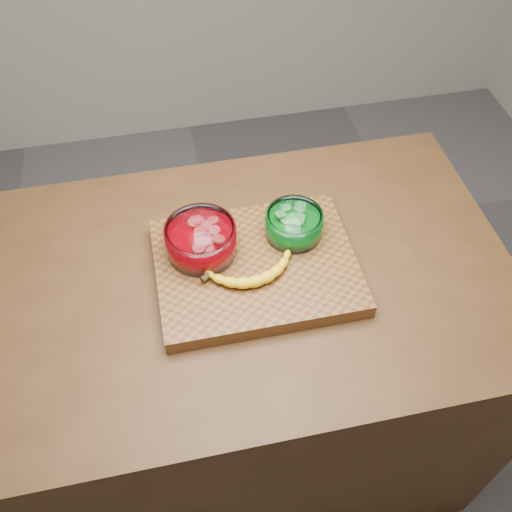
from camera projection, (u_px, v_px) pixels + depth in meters
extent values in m
plane|color=#535358|center=(256.00, 430.00, 2.01)|extent=(3.50, 3.50, 0.00)
cube|color=#492C16|center=(256.00, 368.00, 1.66)|extent=(1.20, 0.80, 0.90)
cube|color=brown|center=(256.00, 267.00, 1.30)|extent=(0.45, 0.35, 0.04)
cylinder|color=white|center=(201.00, 240.00, 1.28)|extent=(0.16, 0.16, 0.07)
cylinder|color=#CF000B|center=(201.00, 243.00, 1.28)|extent=(0.14, 0.14, 0.04)
cylinder|color=#FF5057|center=(200.00, 234.00, 1.26)|extent=(0.13, 0.13, 0.02)
cylinder|color=white|center=(294.00, 224.00, 1.31)|extent=(0.13, 0.13, 0.06)
cylinder|color=#09931F|center=(294.00, 227.00, 1.32)|extent=(0.11, 0.11, 0.04)
cylinder|color=#6BE371|center=(294.00, 219.00, 1.30)|extent=(0.10, 0.10, 0.02)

